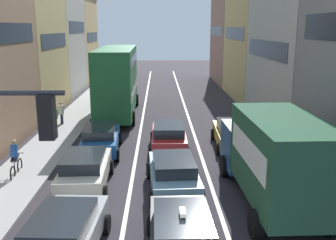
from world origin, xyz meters
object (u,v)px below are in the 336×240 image
taxi_centre_lane_front (182,236)px  hatchback_centre_lane_third (169,136)px  bus_mid_queue_primary (117,78)px  pedestrian_mid_sidewalk (55,116)px  sedan_centre_lane_second (173,173)px  sedan_left_lane_third (101,138)px  removalist_box_truck (273,155)px  cyclist_on_sidewalk (15,159)px  sedan_left_lane_front (63,235)px  sedan_right_lane_behind_truck (232,133)px  pedestrian_near_kerb (61,112)px  wagon_left_lane_second (85,169)px

taxi_centre_lane_front → hatchback_centre_lane_third: (-0.11, 10.26, -0.00)m
bus_mid_queue_primary → pedestrian_mid_sidewalk: bus_mid_queue_primary is taller
sedan_centre_lane_second → bus_mid_queue_primary: 14.82m
taxi_centre_lane_front → sedan_left_lane_third: 10.62m
removalist_box_truck → cyclist_on_sidewalk: size_ratio=4.48×
removalist_box_truck → sedan_left_lane_front: 7.82m
sedan_right_lane_behind_truck → bus_mid_queue_primary: 11.13m
sedan_left_lane_front → sedan_left_lane_third: (-0.35, 9.82, 0.00)m
sedan_right_lane_behind_truck → pedestrian_near_kerb: bearing=66.7°
sedan_left_lane_third → sedan_right_lane_behind_truck: same height
cyclist_on_sidewalk → hatchback_centre_lane_third: bearing=-65.2°
taxi_centre_lane_front → sedan_left_lane_third: size_ratio=0.99×
sedan_centre_lane_second → pedestrian_near_kerb: (-7.18, 11.08, 0.15)m
wagon_left_lane_second → sedan_left_lane_third: (-0.01, 4.59, 0.00)m
sedan_left_lane_front → pedestrian_near_kerb: 16.25m
sedan_centre_lane_second → taxi_centre_lane_front: bearing=177.4°
wagon_left_lane_second → sedan_left_lane_third: same height
taxi_centre_lane_front → sedan_left_lane_front: size_ratio=0.98×
wagon_left_lane_second → cyclist_on_sidewalk: (-3.32, 1.24, 0.05)m
taxi_centre_lane_front → hatchback_centre_lane_third: size_ratio=1.00×
taxi_centre_lane_front → pedestrian_near_kerb: size_ratio=2.61×
wagon_left_lane_second → cyclist_on_sidewalk: 3.55m
taxi_centre_lane_front → sedan_centre_lane_second: bearing=-0.0°
taxi_centre_lane_front → sedan_left_lane_front: bearing=87.1°
removalist_box_truck → pedestrian_near_kerb: 16.45m
pedestrian_near_kerb → sedan_centre_lane_second: bearing=-81.8°
wagon_left_lane_second → sedan_right_lane_behind_truck: same height
cyclist_on_sidewalk → bus_mid_queue_primary: bearing=-18.0°
removalist_box_truck → bus_mid_queue_primary: size_ratio=0.74×
taxi_centre_lane_front → sedan_left_lane_third: (-3.74, 9.95, -0.00)m
sedan_right_lane_behind_truck → sedan_centre_lane_second: bearing=151.8°
removalist_box_truck → wagon_left_lane_second: size_ratio=1.78×
sedan_centre_lane_second → bus_mid_queue_primary: bearing=11.0°
hatchback_centre_lane_third → sedan_left_lane_third: size_ratio=0.98×
cyclist_on_sidewalk → sedan_centre_lane_second: bearing=-107.3°
sedan_left_lane_third → pedestrian_mid_sidewalk: (-3.59, 4.63, 0.15)m
pedestrian_mid_sidewalk → pedestrian_near_kerb: bearing=-113.1°
sedan_left_lane_front → cyclist_on_sidewalk: cyclist_on_sidewalk is taller
sedan_right_lane_behind_truck → pedestrian_mid_sidewalk: pedestrian_mid_sidewalk is taller
wagon_left_lane_second → sedan_left_lane_front: bearing=-178.0°
sedan_left_lane_front → sedan_right_lane_behind_truck: (6.82, 10.65, 0.00)m
taxi_centre_lane_front → wagon_left_lane_second: size_ratio=0.99×
sedan_left_lane_third → sedan_right_lane_behind_truck: bearing=-86.5°
cyclist_on_sidewalk → pedestrian_mid_sidewalk: size_ratio=1.04×
sedan_left_lane_front → cyclist_on_sidewalk: (-3.67, 6.47, 0.05)m
sedan_left_lane_front → sedan_centre_lane_second: size_ratio=1.00×
sedan_left_lane_third → pedestrian_mid_sidewalk: pedestrian_mid_sidewalk is taller
removalist_box_truck → sedan_left_lane_third: bearing=47.4°
sedan_left_lane_front → sedan_right_lane_behind_truck: size_ratio=1.01×
sedan_left_lane_third → sedan_right_lane_behind_truck: (7.18, 0.83, 0.00)m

